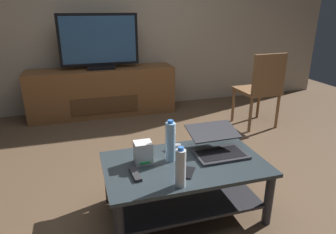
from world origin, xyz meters
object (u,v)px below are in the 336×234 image
television (99,43)px  soundbar_remote (176,149)px  media_cabinet (103,92)px  water_bottle_near (170,141)px  water_bottle_far (181,168)px  laptop (217,145)px  cell_phone (188,173)px  coffee_table (184,178)px  dining_chair (261,87)px  router_box (143,153)px  tv_remote (135,174)px

television → soundbar_remote: bearing=-80.8°
media_cabinet → water_bottle_near: size_ratio=6.50×
water_bottle_near → water_bottle_far: water_bottle_near is taller
media_cabinet → soundbar_remote: media_cabinet is taller
television → laptop: size_ratio=2.63×
cell_phone → soundbar_remote: (0.03, 0.33, 0.01)m
coffee_table → dining_chair: bearing=42.1°
laptop → router_box: (-0.55, 0.00, 0.02)m
soundbar_remote → cell_phone: bearing=-67.8°
television → dining_chair: size_ratio=1.09×
router_box → coffee_table: bearing=-16.2°
television → water_bottle_far: 2.59m
media_cabinet → laptop: bearing=-74.7°
water_bottle_near → tv_remote: bearing=-153.5°
water_bottle_near → soundbar_remote: 0.20m
television → router_box: bearing=-88.3°
media_cabinet → cell_phone: 2.46m
media_cabinet → coffee_table: bearing=-81.7°
media_cabinet → router_box: 2.23m
cell_phone → television: bearing=129.9°
dining_chair → cell_phone: bearing=-135.6°
television → cell_phone: 2.50m
coffee_table → dining_chair: (1.42, 1.29, 0.23)m
laptop → tv_remote: (-0.63, -0.15, -0.05)m
coffee_table → television: size_ratio=1.10×
dining_chair → tv_remote: 2.24m
water_bottle_near → water_bottle_far: size_ratio=1.16×
dining_chair → soundbar_remote: (-1.42, -1.09, -0.10)m
television → laptop: television is taller
coffee_table → water_bottle_far: 0.38m
television → coffee_table: bearing=-81.6°
dining_chair → router_box: bearing=-144.5°
water_bottle_near → water_bottle_far: 0.32m
dining_chair → cell_phone: (-1.46, -1.43, -0.10)m
laptop → router_box: 0.55m
coffee_table → tv_remote: tv_remote is taller
cell_phone → tv_remote: 0.33m
media_cabinet → television: 0.65m
water_bottle_far → cell_phone: water_bottle_far is taller
coffee_table → cell_phone: size_ratio=7.79×
television → cell_phone: size_ratio=7.09×
dining_chair → laptop: size_ratio=2.41×
router_box → water_bottle_far: bearing=-66.3°
dining_chair → cell_phone: size_ratio=6.48×
cell_phone → laptop: bearing=67.7°
media_cabinet → tv_remote: media_cabinet is taller
router_box → water_bottle_near: 0.20m
dining_chair → water_bottle_far: 2.19m
media_cabinet → water_bottle_near: water_bottle_near is taller
television → soundbar_remote: (0.34, -2.09, -0.55)m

